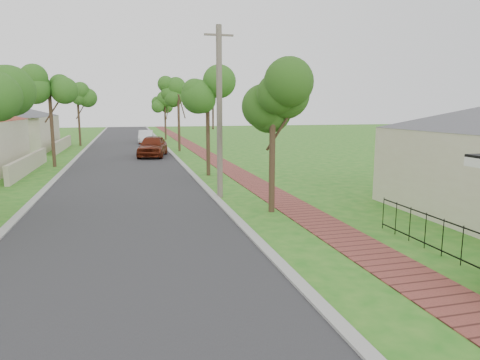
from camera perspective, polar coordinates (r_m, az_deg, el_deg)
name	(u,v)px	position (r m, az deg, el deg)	size (l,w,h in m)	color
ground	(280,300)	(8.92, 5.34, -15.60)	(160.00, 160.00, 0.00)	#23711B
road	(127,168)	(27.83, -14.89, 1.49)	(7.00, 120.00, 0.02)	#28282B
kerb_right	(184,167)	(28.04, -7.42, 1.80)	(0.30, 120.00, 0.10)	#9E9E99
kerb_left	(65,171)	(28.09, -22.36, 1.16)	(0.30, 120.00, 0.10)	#9E9E99
sidewalk	(223,165)	(28.47, -2.22, 1.99)	(1.50, 120.00, 0.03)	brown
street_trees	(126,98)	(34.42, -15.00, 10.57)	(10.70, 37.65, 5.89)	#382619
parked_car_red	(153,146)	(34.03, -11.56, 4.45)	(1.94, 4.82, 1.64)	#611F0E
parked_car_white	(146,137)	(46.93, -12.45, 5.63)	(1.45, 4.14, 1.37)	white
near_tree	(273,104)	(15.40, 4.40, 10.10)	(1.92, 1.92, 4.94)	#382619
utility_pole	(219,112)	(17.95, -2.76, 9.01)	(1.20, 0.24, 7.08)	#706457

